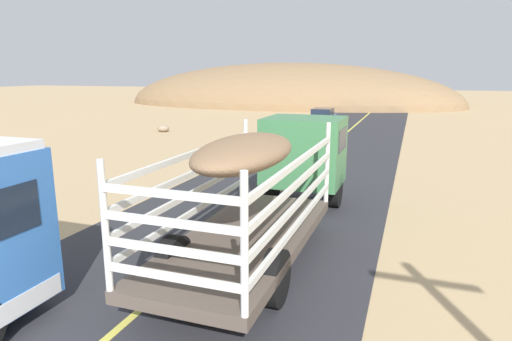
# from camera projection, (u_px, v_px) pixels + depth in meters

# --- Properties ---
(livestock_truck) EXTENTS (2.53, 9.70, 3.02)m
(livestock_truck) POSITION_uv_depth(u_px,v_px,m) (286.00, 164.00, 12.51)
(livestock_truck) COLOR #3F7F4C
(livestock_truck) RESTS_ON road_surface
(car_far) EXTENTS (1.80, 4.40, 1.46)m
(car_far) POSITION_uv_depth(u_px,v_px,m) (322.00, 118.00, 36.25)
(car_far) COLOR #264C8C
(car_far) RESTS_ON road_surface
(boulder_near_shoulder) EXTENTS (0.87, 0.86, 0.53)m
(boulder_near_shoulder) POSITION_uv_depth(u_px,v_px,m) (163.00, 128.00, 32.98)
(boulder_near_shoulder) COLOR gray
(boulder_near_shoulder) RESTS_ON ground
(distant_hill) EXTENTS (47.00, 23.39, 11.42)m
(distant_hill) POSITION_uv_depth(u_px,v_px,m) (285.00, 104.00, 61.56)
(distant_hill) COLOR #8D6E4C
(distant_hill) RESTS_ON ground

